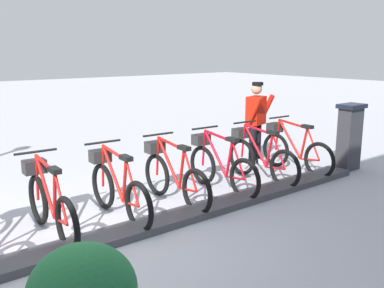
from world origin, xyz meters
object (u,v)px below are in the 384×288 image
(bike_docked_0, at_px, (294,149))
(payment_kiosk, at_px, (349,136))
(bike_docked_3, at_px, (173,176))
(bike_docked_4, at_px, (117,188))
(worker_near_rack, at_px, (256,120))
(bike_docked_5, at_px, (49,202))
(bike_docked_1, at_px, (259,157))
(bike_docked_2, at_px, (220,165))

(bike_docked_0, bearing_deg, payment_kiosk, -121.31)
(bike_docked_3, height_order, bike_docked_4, same)
(worker_near_rack, bearing_deg, bike_docked_5, 100.32)
(bike_docked_0, relative_size, bike_docked_3, 1.00)
(bike_docked_1, bearing_deg, bike_docked_4, 90.00)
(bike_docked_2, distance_m, bike_docked_5, 2.84)
(bike_docked_0, height_order, bike_docked_4, same)
(bike_docked_0, height_order, worker_near_rack, worker_near_rack)
(bike_docked_1, xyz_separation_m, bike_docked_3, (0.00, 1.89, 0.00))
(bike_docked_2, bearing_deg, bike_docked_3, 90.00)
(bike_docked_3, xyz_separation_m, worker_near_rack, (0.83, -2.66, 0.48))
(payment_kiosk, distance_m, bike_docked_3, 3.83)
(payment_kiosk, distance_m, worker_near_rack, 1.81)
(payment_kiosk, distance_m, bike_docked_0, 1.13)
(bike_docked_2, bearing_deg, bike_docked_1, -90.00)
(bike_docked_0, xyz_separation_m, worker_near_rack, (0.83, 0.17, 0.48))
(bike_docked_4, bearing_deg, bike_docked_0, -90.00)
(bike_docked_1, height_order, worker_near_rack, worker_near_rack)
(payment_kiosk, xyz_separation_m, worker_near_rack, (1.40, 1.11, 0.24))
(bike_docked_2, xyz_separation_m, bike_docked_5, (0.00, 2.84, 0.00))
(bike_docked_1, bearing_deg, bike_docked_0, -90.00)
(bike_docked_2, height_order, bike_docked_3, same)
(bike_docked_3, bearing_deg, worker_near_rack, -72.71)
(bike_docked_0, height_order, bike_docked_2, same)
(bike_docked_2, distance_m, worker_near_rack, 1.97)
(bike_docked_0, distance_m, bike_docked_2, 1.89)
(bike_docked_0, height_order, bike_docked_1, same)
(bike_docked_2, distance_m, bike_docked_3, 0.95)
(bike_docked_5, bearing_deg, bike_docked_0, -90.00)
(bike_docked_1, bearing_deg, payment_kiosk, -106.87)
(bike_docked_4, bearing_deg, payment_kiosk, -96.90)
(payment_kiosk, relative_size, bike_docked_4, 0.74)
(payment_kiosk, height_order, bike_docked_0, payment_kiosk)
(bike_docked_2, xyz_separation_m, bike_docked_3, (0.00, 0.95, 0.00))
(worker_near_rack, bearing_deg, payment_kiosk, -141.54)
(payment_kiosk, xyz_separation_m, bike_docked_0, (0.57, 0.94, -0.24))
(bike_docked_2, relative_size, bike_docked_5, 1.00)
(bike_docked_3, distance_m, worker_near_rack, 2.83)
(bike_docked_5, xyz_separation_m, worker_near_rack, (0.83, -4.55, 0.48))
(bike_docked_1, distance_m, bike_docked_2, 0.95)
(bike_docked_5, bearing_deg, worker_near_rack, -79.68)
(bike_docked_3, bearing_deg, bike_docked_2, -90.00)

